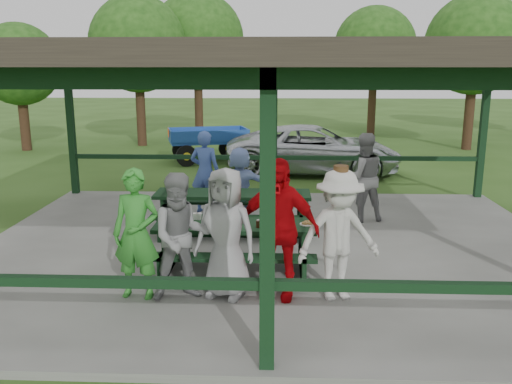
{
  "coord_description": "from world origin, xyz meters",
  "views": [
    {
      "loc": [
        0.09,
        -8.81,
        3.11
      ],
      "look_at": [
        -0.25,
        -0.3,
        1.12
      ],
      "focal_mm": 38.0,
      "sensor_mm": 36.0,
      "label": 1
    }
  ],
  "objects_px": {
    "picnic_table_far": "(233,207)",
    "contestant_white_fedora": "(339,235)",
    "contestant_green": "(136,234)",
    "contestant_red": "(278,229)",
    "farm_trailer": "(208,144)",
    "picnic_table_near": "(235,242)",
    "contestant_grey_mid": "(226,233)",
    "contestant_grey_left": "(182,237)",
    "spectator_blue": "(205,172)",
    "pickup_truck": "(314,149)",
    "spectator_grey": "(363,177)",
    "spectator_lblue": "(240,184)"
  },
  "relations": [
    {
      "from": "contestant_grey_left",
      "to": "contestant_grey_mid",
      "type": "relative_size",
      "value": 0.97
    },
    {
      "from": "picnic_table_far",
      "to": "contestant_white_fedora",
      "type": "height_order",
      "value": "contestant_white_fedora"
    },
    {
      "from": "contestant_white_fedora",
      "to": "farm_trailer",
      "type": "relative_size",
      "value": 0.52
    },
    {
      "from": "picnic_table_near",
      "to": "contestant_green",
      "type": "relative_size",
      "value": 1.35
    },
    {
      "from": "contestant_green",
      "to": "spectator_grey",
      "type": "distance_m",
      "value": 5.19
    },
    {
      "from": "spectator_blue",
      "to": "contestant_white_fedora",
      "type": "bearing_deg",
      "value": 130.53
    },
    {
      "from": "picnic_table_far",
      "to": "spectator_grey",
      "type": "bearing_deg",
      "value": 19.75
    },
    {
      "from": "contestant_green",
      "to": "farm_trailer",
      "type": "bearing_deg",
      "value": 99.1
    },
    {
      "from": "contestant_green",
      "to": "contestant_red",
      "type": "bearing_deg",
      "value": 9.2
    },
    {
      "from": "contestant_red",
      "to": "farm_trailer",
      "type": "relative_size",
      "value": 0.55
    },
    {
      "from": "picnic_table_far",
      "to": "contestant_red",
      "type": "xyz_separation_m",
      "value": [
        0.83,
        -2.84,
        0.46
      ]
    },
    {
      "from": "contestant_white_fedora",
      "to": "farm_trailer",
      "type": "height_order",
      "value": "contestant_white_fedora"
    },
    {
      "from": "contestant_green",
      "to": "contestant_red",
      "type": "xyz_separation_m",
      "value": [
        1.85,
        0.08,
        0.07
      ]
    },
    {
      "from": "contestant_white_fedora",
      "to": "farm_trailer",
      "type": "xyz_separation_m",
      "value": [
        -3.08,
        10.88,
        -0.38
      ]
    },
    {
      "from": "picnic_table_far",
      "to": "spectator_blue",
      "type": "bearing_deg",
      "value": 116.64
    },
    {
      "from": "picnic_table_far",
      "to": "picnic_table_near",
      "type": "bearing_deg",
      "value": -84.27
    },
    {
      "from": "picnic_table_near",
      "to": "contestant_grey_mid",
      "type": "bearing_deg",
      "value": -93.65
    },
    {
      "from": "contestant_grey_mid",
      "to": "spectator_blue",
      "type": "xyz_separation_m",
      "value": [
        -0.83,
        4.21,
        -0.01
      ]
    },
    {
      "from": "contestant_grey_mid",
      "to": "contestant_grey_left",
      "type": "bearing_deg",
      "value": -151.65
    },
    {
      "from": "contestant_green",
      "to": "spectator_grey",
      "type": "bearing_deg",
      "value": 54.12
    },
    {
      "from": "picnic_table_near",
      "to": "contestant_white_fedora",
      "type": "height_order",
      "value": "contestant_white_fedora"
    },
    {
      "from": "contestant_grey_left",
      "to": "contestant_white_fedora",
      "type": "bearing_deg",
      "value": -16.82
    },
    {
      "from": "contestant_white_fedora",
      "to": "picnic_table_near",
      "type": "bearing_deg",
      "value": 131.61
    },
    {
      "from": "contestant_grey_mid",
      "to": "spectator_blue",
      "type": "distance_m",
      "value": 4.3
    },
    {
      "from": "picnic_table_near",
      "to": "contestant_red",
      "type": "bearing_deg",
      "value": -53.37
    },
    {
      "from": "contestant_grey_mid",
      "to": "contestant_white_fedora",
      "type": "xyz_separation_m",
      "value": [
        1.47,
        -0.03,
        -0.0
      ]
    },
    {
      "from": "picnic_table_near",
      "to": "spectator_blue",
      "type": "xyz_separation_m",
      "value": [
        -0.89,
        3.37,
        0.39
      ]
    },
    {
      "from": "spectator_grey",
      "to": "picnic_table_near",
      "type": "bearing_deg",
      "value": 39.94
    },
    {
      "from": "picnic_table_near",
      "to": "spectator_blue",
      "type": "relative_size",
      "value": 1.36
    },
    {
      "from": "picnic_table_near",
      "to": "pickup_truck",
      "type": "distance_m",
      "value": 8.43
    },
    {
      "from": "contestant_red",
      "to": "contestant_grey_left",
      "type": "bearing_deg",
      "value": -161.93
    },
    {
      "from": "contestant_green",
      "to": "spectator_grey",
      "type": "height_order",
      "value": "spectator_grey"
    },
    {
      "from": "contestant_red",
      "to": "spectator_blue",
      "type": "distance_m",
      "value": 4.48
    },
    {
      "from": "picnic_table_near",
      "to": "pickup_truck",
      "type": "height_order",
      "value": "pickup_truck"
    },
    {
      "from": "contestant_grey_left",
      "to": "contestant_red",
      "type": "height_order",
      "value": "contestant_red"
    },
    {
      "from": "contestant_grey_mid",
      "to": "picnic_table_far",
      "type": "bearing_deg",
      "value": 111.43
    },
    {
      "from": "contestant_green",
      "to": "contestant_white_fedora",
      "type": "relative_size",
      "value": 0.97
    },
    {
      "from": "pickup_truck",
      "to": "contestant_green",
      "type": "bearing_deg",
      "value": 166.81
    },
    {
      "from": "spectator_grey",
      "to": "spectator_blue",
      "type": "bearing_deg",
      "value": -20.05
    },
    {
      "from": "contestant_red",
      "to": "contestant_white_fedora",
      "type": "xyz_separation_m",
      "value": [
        0.79,
        -0.03,
        -0.07
      ]
    },
    {
      "from": "picnic_table_near",
      "to": "contestant_green",
      "type": "bearing_deg",
      "value": -142.88
    },
    {
      "from": "picnic_table_near",
      "to": "contestant_grey_mid",
      "type": "height_order",
      "value": "contestant_grey_mid"
    },
    {
      "from": "picnic_table_near",
      "to": "pickup_truck",
      "type": "relative_size",
      "value": 0.46
    },
    {
      "from": "contestant_green",
      "to": "spectator_lblue",
      "type": "height_order",
      "value": "contestant_green"
    },
    {
      "from": "contestant_grey_left",
      "to": "contestant_green",
      "type": "bearing_deg",
      "value": 159.14
    },
    {
      "from": "contestant_grey_mid",
      "to": "farm_trailer",
      "type": "xyz_separation_m",
      "value": [
        -1.61,
        10.85,
        -0.38
      ]
    },
    {
      "from": "picnic_table_far",
      "to": "contestant_grey_mid",
      "type": "xyz_separation_m",
      "value": [
        0.15,
        -2.85,
        0.39
      ]
    },
    {
      "from": "picnic_table_far",
      "to": "contestant_green",
      "type": "bearing_deg",
      "value": -109.21
    },
    {
      "from": "contestant_grey_mid",
      "to": "spectator_lblue",
      "type": "distance_m",
      "value": 3.57
    },
    {
      "from": "picnic_table_far",
      "to": "contestant_white_fedora",
      "type": "relative_size",
      "value": 1.59
    }
  ]
}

